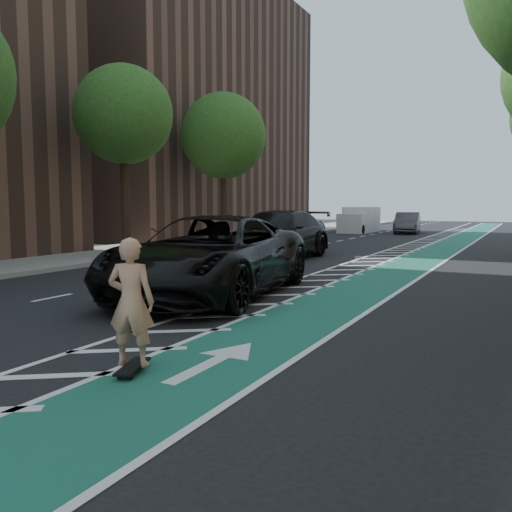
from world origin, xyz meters
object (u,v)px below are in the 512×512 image
Objects in this scene: skateboarder at (131,302)px; suv_far at (277,235)px; barrel_a at (223,250)px; suv_near at (210,256)px.

suv_far is (-4.44, 14.10, 0.00)m from skateboarder.
barrel_a is at bearing -140.28° from suv_far.
skateboarder is 0.26× the size of suv_far.
suv_far is at bearing 41.52° from barrel_a.
suv_near reaches higher than barrel_a.
barrel_a is (-3.80, 6.97, -0.58)m from suv_near.
suv_far reaches higher than skateboarder.
suv_near is 7.96m from barrel_a.
suv_near is at bearing -77.57° from suv_far.
skateboarder is 6.11m from suv_near.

